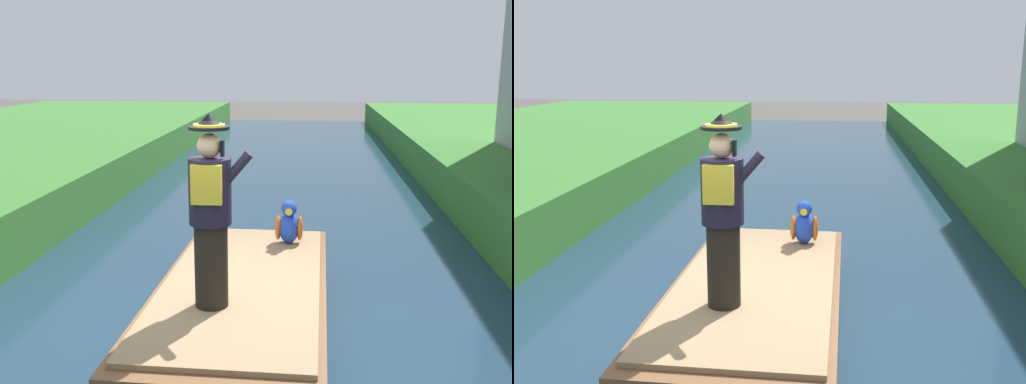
% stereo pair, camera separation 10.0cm
% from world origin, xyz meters
% --- Properties ---
extents(ground_plane, '(80.00, 80.00, 0.00)m').
position_xyz_m(ground_plane, '(0.00, 0.00, 0.00)').
color(ground_plane, '#4C4742').
extents(canal_water, '(6.70, 48.00, 0.10)m').
position_xyz_m(canal_water, '(0.00, 0.00, 0.05)').
color(canal_water, '#1E384C').
rests_on(canal_water, ground).
extents(boat, '(1.88, 4.23, 0.61)m').
position_xyz_m(boat, '(0.00, 0.44, 0.40)').
color(boat, brown).
rests_on(boat, canal_water).
extents(person_pirate, '(0.61, 0.42, 1.85)m').
position_xyz_m(person_pirate, '(-0.21, -0.29, 1.64)').
color(person_pirate, black).
rests_on(person_pirate, boat).
extents(parrot_plush, '(0.36, 0.34, 0.57)m').
position_xyz_m(parrot_plush, '(0.45, 1.78, 0.95)').
color(parrot_plush, blue).
rests_on(parrot_plush, boat).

